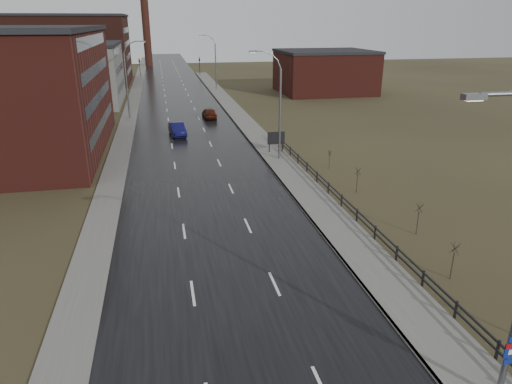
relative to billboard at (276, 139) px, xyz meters
name	(u,v)px	position (x,y,z in m)	size (l,w,h in m)	color
road	(184,119)	(-9.10, 21.34, -1.64)	(14.00, 300.00, 0.06)	black
sidewalk_right	(280,162)	(-0.50, -3.66, -1.58)	(3.20, 180.00, 0.18)	#595651
curb_right	(266,163)	(-2.02, -3.66, -1.58)	(0.16, 180.00, 0.18)	slate
sidewalk_left	(128,121)	(-17.30, 21.34, -1.61)	(2.40, 260.00, 0.12)	#595651
warehouse_mid	(73,74)	(-27.09, 39.34, 3.59)	(16.32, 20.40, 10.50)	slate
warehouse_far	(70,50)	(-32.09, 69.34, 6.09)	(26.52, 24.48, 15.50)	#331611
building_right	(324,72)	(21.20, 43.34, 2.59)	(18.36, 16.32, 8.50)	#471914
smokestack	(145,16)	(-15.10, 111.34, 13.83)	(2.70, 2.70, 30.70)	#331611
streetlight_right_mid	(277,106)	(-0.60, -2.66, 4.17)	(3.36, 0.28, 11.35)	slate
streetlight_left	(128,80)	(-16.80, 23.34, 4.17)	(3.36, 0.28, 11.35)	slate
streetlight_right_far	(214,62)	(-0.60, 51.34, 4.17)	(3.36, 0.28, 11.35)	slate
guardrail	(361,217)	(1.20, -20.35, -0.95)	(0.10, 53.05, 1.10)	black
shrub_c	(453,260)	(3.32, -28.13, -0.44)	(0.55, 0.58, 2.31)	#382D23
shrub_d	(418,218)	(4.51, -22.34, -0.43)	(0.55, 0.58, 2.33)	#382D23
shrub_e	(357,179)	(3.79, -13.69, -0.46)	(0.54, 0.57, 2.27)	#382D23
shrub_f	(330,159)	(3.88, -6.67, -0.64)	(0.46, 0.49, 1.93)	#382D23
billboard	(276,139)	(0.00, 0.00, 0.00)	(1.97, 0.17, 2.46)	black
traffic_light_left	(139,59)	(-17.10, 81.34, 2.93)	(0.58, 2.73, 5.30)	black
traffic_light_right	(199,58)	(-1.10, 81.34, 2.93)	(0.58, 2.73, 5.30)	black
car_near	(177,130)	(-10.48, 10.59, -0.86)	(1.72, 4.93, 1.62)	#0C0C3E
car_far	(209,113)	(-5.16, 21.08, -0.86)	(1.91, 4.76, 1.62)	#42160B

